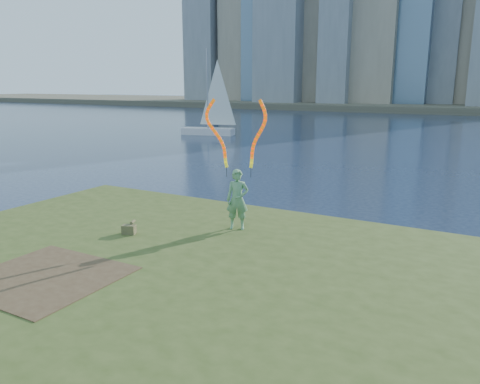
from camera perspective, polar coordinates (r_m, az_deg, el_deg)
The scene contains 7 objects.
ground at distance 12.76m, azimuth -4.49°, elevation -10.51°, with size 320.00×320.00×0.00m, color #18243C.
grassy_knoll at distance 10.96m, azimuth -11.32°, elevation -12.93°, with size 20.00×18.00×0.80m.
dirt_patch at distance 11.70m, azimuth -22.73°, elevation -9.50°, with size 3.20×3.00×0.02m, color #47331E.
far_shore at distance 105.01m, azimuth 25.86°, elevation 9.35°, with size 320.00×40.00×1.20m, color #4D4838.
woman_with_ribbons at distance 13.91m, azimuth -0.28°, elevation 1.02°, with size 1.97×0.88×4.18m.
canvas_bag at distance 14.10m, azimuth -13.36°, elevation -4.40°, with size 0.45×0.50×0.36m.
sailboat at distance 47.86m, azimuth -3.60°, elevation 8.71°, with size 5.66×2.87×8.51m.
Camera 1 is at (6.52, -9.71, 5.10)m, focal length 35.00 mm.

